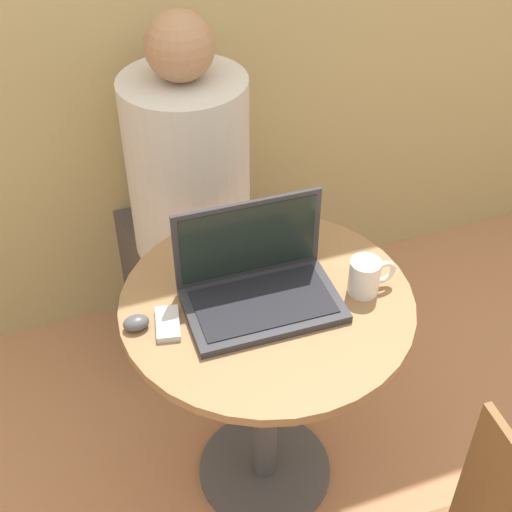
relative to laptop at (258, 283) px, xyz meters
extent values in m
plane|color=tan|center=(0.02, -0.01, -0.77)|extent=(12.00, 12.00, 0.00)
cylinder|color=#4C4C51|center=(0.02, -0.01, -0.76)|extent=(0.40, 0.40, 0.02)
cylinder|color=#4C4C51|center=(0.02, -0.01, -0.41)|extent=(0.07, 0.07, 0.68)
cylinder|color=olive|center=(0.02, -0.01, -0.06)|extent=(0.72, 0.72, 0.02)
cube|color=#2D2D33|center=(0.00, -0.04, -0.04)|extent=(0.37, 0.23, 0.02)
cube|color=black|center=(0.00, -0.04, -0.03)|extent=(0.33, 0.19, 0.00)
cube|color=#2D2D33|center=(0.00, 0.07, 0.08)|extent=(0.37, 0.02, 0.22)
cube|color=black|center=(0.00, 0.07, 0.08)|extent=(0.34, 0.01, 0.19)
cube|color=silver|center=(-0.23, -0.02, -0.04)|extent=(0.07, 0.11, 0.02)
ellipsoid|color=#4C4C51|center=(-0.30, 0.00, -0.03)|extent=(0.06, 0.04, 0.03)
cylinder|color=white|center=(0.25, -0.06, 0.00)|extent=(0.08, 0.08, 0.09)
torus|color=white|center=(0.30, -0.06, 0.00)|extent=(0.07, 0.01, 0.07)
cube|color=#4C4742|center=(-0.03, 0.73, -0.54)|extent=(0.43, 0.57, 0.45)
cylinder|color=beige|center=(-0.01, 0.60, -0.03)|extent=(0.37, 0.37, 0.57)
sphere|color=#A87A56|center=(-0.01, 0.60, 0.35)|extent=(0.19, 0.19, 0.19)
camera|label=1|loc=(-0.43, -1.18, 1.14)|focal=50.00mm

